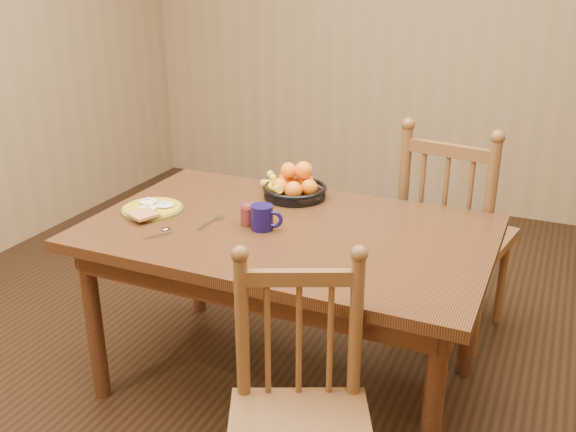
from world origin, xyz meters
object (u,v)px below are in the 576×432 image
at_px(chair_near, 300,421).
at_px(breakfast_plate, 152,208).
at_px(chair_far, 453,236).
at_px(dining_table, 288,247).
at_px(coffee_mug, 263,217).
at_px(fruit_bowl, 294,186).

bearing_deg(chair_near, breakfast_plate, 121.37).
bearing_deg(chair_far, dining_table, 63.06).
xyz_separation_m(chair_far, chair_near, (-0.18, -1.45, -0.06)).
bearing_deg(coffee_mug, fruit_bowl, 95.69).
height_order(dining_table, fruit_bowl, fruit_bowl).
distance_m(chair_far, fruit_bowl, 0.82).
xyz_separation_m(coffee_mug, fruit_bowl, (-0.04, 0.40, 0.00)).
height_order(dining_table, breakfast_plate, breakfast_plate).
bearing_deg(fruit_bowl, dining_table, -70.18).
relative_size(coffee_mug, fruit_bowl, 0.41).
relative_size(chair_near, coffee_mug, 7.07).
height_order(chair_far, chair_near, chair_far).
height_order(dining_table, coffee_mug, coffee_mug).
bearing_deg(chair_near, dining_table, 92.04).
relative_size(dining_table, chair_near, 1.69).
bearing_deg(coffee_mug, dining_table, 33.74).
height_order(breakfast_plate, fruit_bowl, fruit_bowl).
relative_size(breakfast_plate, coffee_mug, 2.27).
height_order(chair_near, breakfast_plate, chair_near).
xyz_separation_m(dining_table, breakfast_plate, (-0.61, -0.07, 0.10)).
bearing_deg(breakfast_plate, chair_far, 34.75).
bearing_deg(dining_table, chair_far, 53.27).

